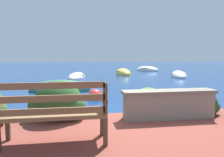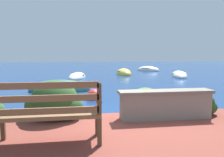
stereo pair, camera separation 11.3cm
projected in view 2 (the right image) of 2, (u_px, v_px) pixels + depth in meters
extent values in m
plane|color=navy|center=(131.00, 122.00, 4.93)|extent=(80.00, 80.00, 0.00)
cube|color=brown|center=(3.00, 127.00, 3.30)|extent=(0.06, 0.06, 0.40)
cube|color=brown|center=(97.00, 123.00, 3.51)|extent=(0.06, 0.06, 0.40)
cube|color=brown|center=(99.00, 132.00, 3.09)|extent=(0.06, 0.06, 0.40)
cube|color=brown|center=(49.00, 114.00, 3.17)|extent=(1.49, 0.48, 0.05)
cube|color=brown|center=(47.00, 111.00, 2.95)|extent=(1.41, 0.04, 0.09)
cube|color=brown|center=(46.00, 98.00, 2.93)|extent=(1.41, 0.04, 0.09)
cube|color=brown|center=(46.00, 86.00, 2.92)|extent=(1.41, 0.04, 0.09)
cube|color=brown|center=(99.00, 99.00, 3.04)|extent=(0.06, 0.04, 0.45)
cube|color=brown|center=(98.00, 99.00, 3.25)|extent=(0.07, 0.43, 0.05)
cube|color=gray|center=(165.00, 106.00, 4.41)|extent=(1.82, 0.35, 0.52)
cube|color=#6C655B|center=(166.00, 92.00, 4.38)|extent=(1.91, 0.39, 0.06)
ellipsoid|color=#284C23|center=(55.00, 100.00, 4.36)|extent=(0.92, 0.83, 0.78)
ellipsoid|color=#284C23|center=(42.00, 105.00, 4.40)|extent=(0.69, 0.62, 0.55)
ellipsoid|color=#284C23|center=(67.00, 107.00, 4.36)|extent=(0.65, 0.58, 0.51)
ellipsoid|color=#426B33|center=(145.00, 102.00, 4.61)|extent=(0.71, 0.63, 0.60)
ellipsoid|color=#426B33|center=(136.00, 105.00, 4.65)|extent=(0.53, 0.48, 0.42)
ellipsoid|color=#426B33|center=(154.00, 107.00, 4.62)|extent=(0.49, 0.44, 0.39)
ellipsoid|color=#284C23|center=(201.00, 103.00, 4.73)|extent=(0.59, 0.53, 0.50)
ellipsoid|color=#284C23|center=(192.00, 106.00, 4.76)|extent=(0.44, 0.40, 0.35)
ellipsoid|color=#284C23|center=(208.00, 107.00, 4.73)|extent=(0.41, 0.37, 0.32)
ellipsoid|color=#336B5B|center=(60.00, 90.00, 9.05)|extent=(2.56, 1.00, 0.83)
torus|color=#304F46|center=(60.00, 84.00, 9.03)|extent=(0.98, 0.98, 0.07)
cube|color=#846647|center=(69.00, 85.00, 9.08)|extent=(0.14, 0.75, 0.04)
cube|color=#846647|center=(52.00, 85.00, 8.99)|extent=(0.14, 0.75, 0.04)
ellipsoid|color=silver|center=(77.00, 78.00, 13.92)|extent=(1.49, 2.77, 0.68)
torus|color=gray|center=(77.00, 75.00, 13.90)|extent=(1.13, 1.13, 0.07)
cube|color=#846647|center=(79.00, 75.00, 14.30)|extent=(0.74, 0.28, 0.04)
cube|color=#846647|center=(76.00, 76.00, 13.58)|extent=(0.74, 0.28, 0.04)
ellipsoid|color=silver|center=(179.00, 76.00, 14.96)|extent=(1.86, 3.01, 0.70)
torus|color=gray|center=(179.00, 73.00, 14.94)|extent=(1.28, 1.28, 0.07)
cube|color=#846647|center=(180.00, 74.00, 14.53)|extent=(0.78, 0.37, 0.04)
cube|color=#846647|center=(179.00, 73.00, 15.29)|extent=(0.78, 0.37, 0.04)
ellipsoid|color=#DBC64C|center=(124.00, 74.00, 16.53)|extent=(1.09, 2.31, 0.81)
torus|color=olive|center=(124.00, 71.00, 16.51)|extent=(1.07, 1.07, 0.07)
cube|color=#846647|center=(125.00, 72.00, 16.18)|extent=(0.81, 0.15, 0.04)
cube|color=#846647|center=(123.00, 71.00, 16.79)|extent=(0.81, 0.15, 0.04)
ellipsoid|color=silver|center=(148.00, 70.00, 20.31)|extent=(2.36, 2.52, 0.77)
torus|color=gray|center=(148.00, 68.00, 20.29)|extent=(1.71, 1.71, 0.07)
cube|color=#846647|center=(145.00, 68.00, 20.52)|extent=(0.83, 0.70, 0.04)
cube|color=#846647|center=(151.00, 68.00, 20.10)|extent=(0.83, 0.70, 0.04)
sphere|color=red|center=(94.00, 96.00, 7.44)|extent=(0.51, 0.51, 0.51)
torus|color=navy|center=(94.00, 96.00, 7.44)|extent=(0.56, 0.56, 0.06)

